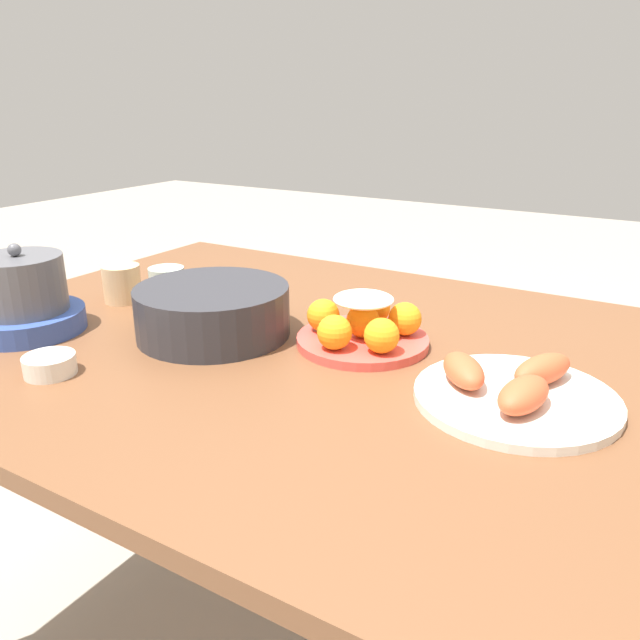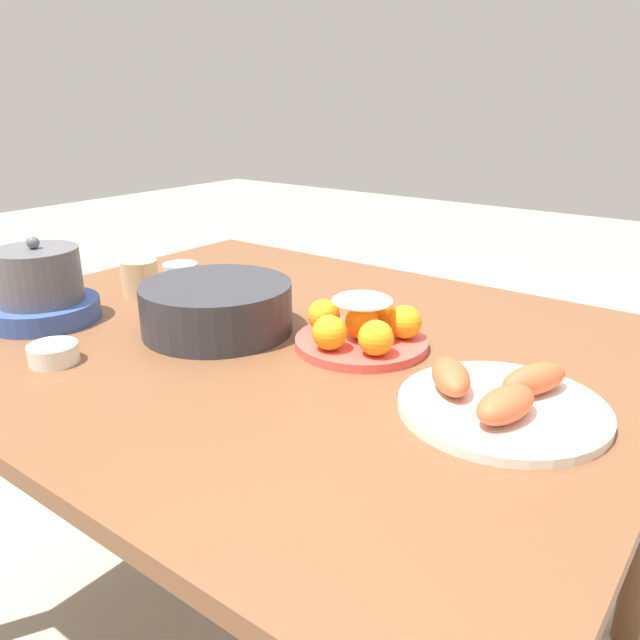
{
  "view_description": "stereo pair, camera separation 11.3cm",
  "coord_description": "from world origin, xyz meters",
  "px_view_note": "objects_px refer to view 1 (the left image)",
  "views": [
    {
      "loc": [
        -0.62,
        0.89,
        1.19
      ],
      "look_at": [
        -0.08,
        -0.02,
        0.8
      ],
      "focal_mm": 35.0,
      "sensor_mm": 36.0,
      "label": 1
    },
    {
      "loc": [
        -0.72,
        0.82,
        1.19
      ],
      "look_at": [
        -0.08,
        -0.02,
        0.8
      ],
      "focal_mm": 35.0,
      "sensor_mm": 36.0,
      "label": 2
    }
  ],
  "objects_px": {
    "dining_table": "(280,381)",
    "serving_bowl": "(213,309)",
    "cup_far": "(124,283)",
    "sauce_bowl": "(50,364)",
    "seafood_platter": "(514,390)",
    "cup_near": "(168,287)",
    "warming_pot": "(23,299)",
    "cake_plate": "(363,326)"
  },
  "relations": [
    {
      "from": "cake_plate",
      "to": "seafood_platter",
      "type": "xyz_separation_m",
      "value": [
        -0.29,
        0.08,
        -0.02
      ]
    },
    {
      "from": "dining_table",
      "to": "cup_near",
      "type": "height_order",
      "value": "cup_near"
    },
    {
      "from": "sauce_bowl",
      "to": "cup_far",
      "type": "bearing_deg",
      "value": -60.25
    },
    {
      "from": "sauce_bowl",
      "to": "seafood_platter",
      "type": "bearing_deg",
      "value": -156.63
    },
    {
      "from": "cake_plate",
      "to": "seafood_platter",
      "type": "bearing_deg",
      "value": 164.19
    },
    {
      "from": "sauce_bowl",
      "to": "warming_pot",
      "type": "distance_m",
      "value": 0.24
    },
    {
      "from": "cake_plate",
      "to": "warming_pot",
      "type": "xyz_separation_m",
      "value": [
        0.58,
        0.26,
        0.03
      ]
    },
    {
      "from": "cup_far",
      "to": "dining_table",
      "type": "bearing_deg",
      "value": 179.31
    },
    {
      "from": "cake_plate",
      "to": "seafood_platter",
      "type": "distance_m",
      "value": 0.3
    },
    {
      "from": "serving_bowl",
      "to": "warming_pot",
      "type": "relative_size",
      "value": 1.32
    },
    {
      "from": "serving_bowl",
      "to": "seafood_platter",
      "type": "xyz_separation_m",
      "value": [
        -0.55,
        -0.02,
        -0.03
      ]
    },
    {
      "from": "warming_pot",
      "to": "serving_bowl",
      "type": "bearing_deg",
      "value": -152.27
    },
    {
      "from": "seafood_platter",
      "to": "cup_near",
      "type": "relative_size",
      "value": 3.45
    },
    {
      "from": "seafood_platter",
      "to": "cup_far",
      "type": "relative_size",
      "value": 3.67
    },
    {
      "from": "serving_bowl",
      "to": "cup_far",
      "type": "xyz_separation_m",
      "value": [
        0.3,
        -0.06,
        -0.01
      ]
    },
    {
      "from": "cup_near",
      "to": "serving_bowl",
      "type": "bearing_deg",
      "value": 157.74
    },
    {
      "from": "cup_far",
      "to": "warming_pot",
      "type": "distance_m",
      "value": 0.23
    },
    {
      "from": "sauce_bowl",
      "to": "seafood_platter",
      "type": "relative_size",
      "value": 0.28
    },
    {
      "from": "sauce_bowl",
      "to": "cake_plate",
      "type": "bearing_deg",
      "value": -135.47
    },
    {
      "from": "cake_plate",
      "to": "cup_far",
      "type": "xyz_separation_m",
      "value": [
        0.56,
        0.04,
        0.0
      ]
    },
    {
      "from": "sauce_bowl",
      "to": "cup_far",
      "type": "distance_m",
      "value": 0.38
    },
    {
      "from": "cup_far",
      "to": "sauce_bowl",
      "type": "bearing_deg",
      "value": 119.75
    },
    {
      "from": "serving_bowl",
      "to": "cup_near",
      "type": "distance_m",
      "value": 0.2
    },
    {
      "from": "cake_plate",
      "to": "cup_near",
      "type": "height_order",
      "value": "cake_plate"
    },
    {
      "from": "warming_pot",
      "to": "sauce_bowl",
      "type": "bearing_deg",
      "value": 153.24
    },
    {
      "from": "sauce_bowl",
      "to": "cup_far",
      "type": "height_order",
      "value": "cup_far"
    },
    {
      "from": "dining_table",
      "to": "cake_plate",
      "type": "xyz_separation_m",
      "value": [
        -0.15,
        -0.04,
        0.13
      ]
    },
    {
      "from": "serving_bowl",
      "to": "seafood_platter",
      "type": "height_order",
      "value": "serving_bowl"
    },
    {
      "from": "seafood_platter",
      "to": "warming_pot",
      "type": "bearing_deg",
      "value": 11.83
    },
    {
      "from": "dining_table",
      "to": "cake_plate",
      "type": "distance_m",
      "value": 0.2
    },
    {
      "from": "serving_bowl",
      "to": "sauce_bowl",
      "type": "bearing_deg",
      "value": 67.71
    },
    {
      "from": "warming_pot",
      "to": "cake_plate",
      "type": "bearing_deg",
      "value": -155.57
    },
    {
      "from": "dining_table",
      "to": "serving_bowl",
      "type": "height_order",
      "value": "serving_bowl"
    },
    {
      "from": "dining_table",
      "to": "serving_bowl",
      "type": "xyz_separation_m",
      "value": [
        0.11,
        0.06,
        0.14
      ]
    },
    {
      "from": "sauce_bowl",
      "to": "cup_near",
      "type": "height_order",
      "value": "cup_near"
    },
    {
      "from": "sauce_bowl",
      "to": "warming_pot",
      "type": "relative_size",
      "value": 0.38
    },
    {
      "from": "cake_plate",
      "to": "cup_near",
      "type": "bearing_deg",
      "value": 2.52
    },
    {
      "from": "serving_bowl",
      "to": "sauce_bowl",
      "type": "height_order",
      "value": "serving_bowl"
    },
    {
      "from": "seafood_platter",
      "to": "sauce_bowl",
      "type": "bearing_deg",
      "value": 23.37
    },
    {
      "from": "cup_near",
      "to": "warming_pot",
      "type": "height_order",
      "value": "warming_pot"
    },
    {
      "from": "sauce_bowl",
      "to": "warming_pot",
      "type": "bearing_deg",
      "value": -26.76
    },
    {
      "from": "cake_plate",
      "to": "cup_near",
      "type": "distance_m",
      "value": 0.45
    }
  ]
}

